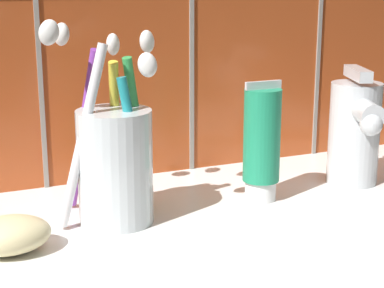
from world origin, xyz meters
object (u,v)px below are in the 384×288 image
Objects in this scene: sink_faucet at (356,130)px; soap_bar at (9,235)px; toothbrush_cup at (114,159)px; toothpaste_tube at (262,143)px.

sink_faucet is 37.89cm from soap_bar.
soap_bar is (-37.43, -3.72, -4.57)cm from sink_faucet.
sink_faucet is (27.25, 0.25, 0.09)cm from toothbrush_cup.
toothpaste_tube is 0.96× the size of sink_faucet.
toothpaste_tube is 26.09cm from soap_bar.
soap_bar is at bearing -172.82° from toothpaste_tube.
sink_faucet is at bearing 5.67° from soap_bar.
toothbrush_cup is 1.48× the size of sink_faucet.
toothbrush_cup is at bearing 18.80° from soap_bar.
toothpaste_tube is 11.93cm from sink_faucet.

